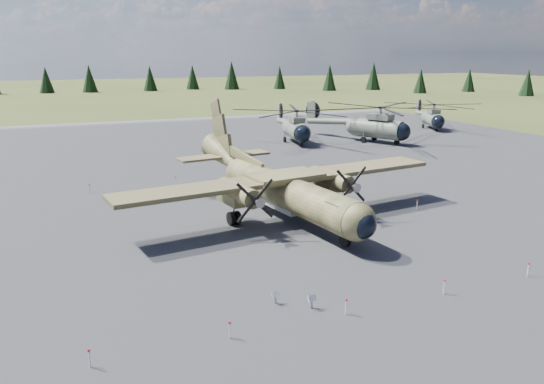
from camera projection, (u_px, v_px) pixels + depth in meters
name	position (u px, v px, depth m)	size (l,w,h in m)	color
ground	(225.00, 235.00, 37.48)	(500.00, 500.00, 0.00)	brown
apron	(191.00, 200.00, 46.42)	(120.00, 120.00, 0.04)	slate
transport_plane	(278.00, 184.00, 41.66)	(27.01, 24.37, 8.89)	#424425
helicopter_near	(296.00, 119.00, 75.33)	(21.86, 23.42, 4.77)	slate
helicopter_mid	(377.00, 117.00, 75.64)	(27.18, 27.18, 5.20)	slate
helicopter_far	(433.00, 111.00, 89.34)	(22.18, 22.18, 4.30)	slate
info_placard_left	(276.00, 296.00, 27.13)	(0.45, 0.21, 0.70)	gray
info_placard_right	(312.00, 299.00, 26.61)	(0.52, 0.31, 0.77)	gray
barrier_fence	(219.00, 230.00, 37.11)	(33.12, 29.62, 0.85)	white
treeline	(117.00, 172.00, 36.04)	(330.69, 323.47, 10.89)	black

